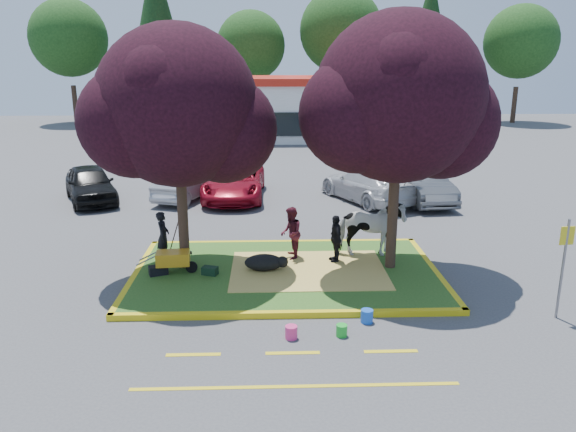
{
  "coord_description": "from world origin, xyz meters",
  "views": [
    {
      "loc": [
        -0.44,
        -14.34,
        5.75
      ],
      "look_at": [
        0.07,
        0.5,
        1.55
      ],
      "focal_mm": 35.0,
      "sensor_mm": 36.0,
      "label": 1
    }
  ],
  "objects_px": {
    "handler": "(163,236)",
    "bucket_pink": "(291,332)",
    "calf": "(264,262)",
    "car_silver": "(186,185)",
    "wheelbarrow": "(173,258)",
    "bucket_green": "(342,330)",
    "cow": "(369,229)",
    "sign_post": "(564,258)",
    "bucket_blue": "(367,316)",
    "car_black": "(90,184)"
  },
  "relations": [
    {
      "from": "wheelbarrow",
      "to": "car_silver",
      "type": "height_order",
      "value": "car_silver"
    },
    {
      "from": "bucket_pink",
      "to": "bucket_blue",
      "type": "relative_size",
      "value": 0.95
    },
    {
      "from": "cow",
      "to": "sign_post",
      "type": "height_order",
      "value": "sign_post"
    },
    {
      "from": "calf",
      "to": "car_black",
      "type": "bearing_deg",
      "value": 139.75
    },
    {
      "from": "car_silver",
      "to": "bucket_blue",
      "type": "bearing_deg",
      "value": 134.36
    },
    {
      "from": "bucket_blue",
      "to": "car_silver",
      "type": "height_order",
      "value": "car_silver"
    },
    {
      "from": "sign_post",
      "to": "car_silver",
      "type": "bearing_deg",
      "value": 123.58
    },
    {
      "from": "wheelbarrow",
      "to": "bucket_green",
      "type": "relative_size",
      "value": 6.16
    },
    {
      "from": "calf",
      "to": "car_silver",
      "type": "xyz_separation_m",
      "value": [
        -3.34,
        8.77,
        0.25
      ]
    },
    {
      "from": "calf",
      "to": "bucket_green",
      "type": "bearing_deg",
      "value": -55.02
    },
    {
      "from": "bucket_pink",
      "to": "car_silver",
      "type": "relative_size",
      "value": 0.07
    },
    {
      "from": "calf",
      "to": "sign_post",
      "type": "relative_size",
      "value": 0.45
    },
    {
      "from": "bucket_green",
      "to": "car_silver",
      "type": "distance_m",
      "value": 13.3
    },
    {
      "from": "wheelbarrow",
      "to": "sign_post",
      "type": "relative_size",
      "value": 0.68
    },
    {
      "from": "calf",
      "to": "bucket_green",
      "type": "distance_m",
      "value": 3.93
    },
    {
      "from": "sign_post",
      "to": "bucket_green",
      "type": "relative_size",
      "value": 9.09
    },
    {
      "from": "cow",
      "to": "bucket_pink",
      "type": "xyz_separation_m",
      "value": [
        -2.45,
        -4.67,
        -0.84
      ]
    },
    {
      "from": "cow",
      "to": "car_black",
      "type": "height_order",
      "value": "cow"
    },
    {
      "from": "bucket_pink",
      "to": "bucket_green",
      "type": "bearing_deg",
      "value": 3.71
    },
    {
      "from": "bucket_pink",
      "to": "sign_post",
      "type": "bearing_deg",
      "value": 7.36
    },
    {
      "from": "bucket_green",
      "to": "car_silver",
      "type": "bearing_deg",
      "value": 112.25
    },
    {
      "from": "bucket_green",
      "to": "bucket_blue",
      "type": "distance_m",
      "value": 0.9
    },
    {
      "from": "bucket_blue",
      "to": "car_black",
      "type": "relative_size",
      "value": 0.07
    },
    {
      "from": "sign_post",
      "to": "wheelbarrow",
      "type": "bearing_deg",
      "value": 156.07
    },
    {
      "from": "bucket_pink",
      "to": "cow",
      "type": "bearing_deg",
      "value": 62.33
    },
    {
      "from": "wheelbarrow",
      "to": "calf",
      "type": "bearing_deg",
      "value": -2.46
    },
    {
      "from": "bucket_pink",
      "to": "bucket_blue",
      "type": "distance_m",
      "value": 1.87
    },
    {
      "from": "cow",
      "to": "bucket_green",
      "type": "bearing_deg",
      "value": 165.51
    },
    {
      "from": "sign_post",
      "to": "cow",
      "type": "bearing_deg",
      "value": 126.02
    },
    {
      "from": "calf",
      "to": "bucket_pink",
      "type": "height_order",
      "value": "calf"
    },
    {
      "from": "handler",
      "to": "car_black",
      "type": "relative_size",
      "value": 0.33
    },
    {
      "from": "cow",
      "to": "car_silver",
      "type": "height_order",
      "value": "cow"
    },
    {
      "from": "wheelbarrow",
      "to": "car_black",
      "type": "height_order",
      "value": "car_black"
    },
    {
      "from": "cow",
      "to": "sign_post",
      "type": "distance_m",
      "value": 5.36
    },
    {
      "from": "calf",
      "to": "wheelbarrow",
      "type": "height_order",
      "value": "wheelbarrow"
    },
    {
      "from": "cow",
      "to": "handler",
      "type": "bearing_deg",
      "value": 93.7
    },
    {
      "from": "car_silver",
      "to": "handler",
      "type": "bearing_deg",
      "value": 111.95
    },
    {
      "from": "cow",
      "to": "bucket_pink",
      "type": "bearing_deg",
      "value": 154.37
    },
    {
      "from": "cow",
      "to": "bucket_blue",
      "type": "distance_m",
      "value": 4.12
    },
    {
      "from": "wheelbarrow",
      "to": "bucket_green",
      "type": "height_order",
      "value": "wheelbarrow"
    },
    {
      "from": "calf",
      "to": "car_black",
      "type": "xyz_separation_m",
      "value": [
        -7.23,
        8.52,
        0.36
      ]
    },
    {
      "from": "wheelbarrow",
      "to": "car_black",
      "type": "xyz_separation_m",
      "value": [
        -4.8,
        8.62,
        0.18
      ]
    },
    {
      "from": "sign_post",
      "to": "bucket_blue",
      "type": "distance_m",
      "value": 4.57
    },
    {
      "from": "bucket_green",
      "to": "sign_post",
      "type": "bearing_deg",
      "value": 8.14
    },
    {
      "from": "wheelbarrow",
      "to": "car_black",
      "type": "bearing_deg",
      "value": 114.21
    },
    {
      "from": "handler",
      "to": "bucket_pink",
      "type": "bearing_deg",
      "value": -143.04
    },
    {
      "from": "handler",
      "to": "wheelbarrow",
      "type": "xyz_separation_m",
      "value": [
        0.43,
        -0.99,
        -0.31
      ]
    },
    {
      "from": "handler",
      "to": "bucket_blue",
      "type": "height_order",
      "value": "handler"
    },
    {
      "from": "handler",
      "to": "bucket_pink",
      "type": "height_order",
      "value": "handler"
    },
    {
      "from": "bucket_blue",
      "to": "car_silver",
      "type": "bearing_deg",
      "value": 115.96
    }
  ]
}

